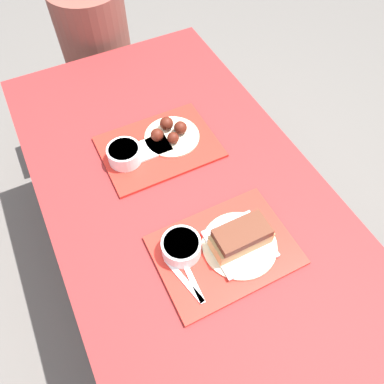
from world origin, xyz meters
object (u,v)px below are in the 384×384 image
at_px(tray_far, 160,146).
at_px(wings_plate_far, 170,133).
at_px(person_seated_across, 94,35).
at_px(brisket_sandwich_plate, 241,240).
at_px(tray_near, 225,250).
at_px(bowl_coleslaw_far, 124,154).
at_px(bowl_coleslaw_near, 181,246).

xyz_separation_m(tray_far, wings_plate_far, (0.05, 0.02, 0.03)).
relative_size(wings_plate_far, person_seated_across, 0.29).
bearing_deg(brisket_sandwich_plate, tray_far, 96.18).
bearing_deg(brisket_sandwich_plate, person_seated_across, 91.51).
relative_size(tray_near, bowl_coleslaw_far, 3.52).
bearing_deg(wings_plate_far, bowl_coleslaw_far, -171.43).
height_order(bowl_coleslaw_near, wings_plate_far, same).
bearing_deg(wings_plate_far, brisket_sandwich_plate, -90.10).
relative_size(bowl_coleslaw_far, person_seated_across, 0.17).
distance_m(brisket_sandwich_plate, wings_plate_far, 0.51).
height_order(tray_far, bowl_coleslaw_near, bowl_coleslaw_near).
height_order(tray_far, brisket_sandwich_plate, brisket_sandwich_plate).
distance_m(tray_near, tray_far, 0.48).
relative_size(bowl_coleslaw_far, wings_plate_far, 0.58).
distance_m(tray_near, brisket_sandwich_plate, 0.06).
bearing_deg(bowl_coleslaw_far, tray_near, -72.91).
distance_m(bowl_coleslaw_near, bowl_coleslaw_far, 0.42).
xyz_separation_m(tray_near, tray_far, (-0.01, 0.48, 0.00)).
relative_size(tray_far, bowl_coleslaw_near, 3.52).
distance_m(bowl_coleslaw_far, person_seated_across, 0.89).
xyz_separation_m(tray_far, person_seated_across, (0.02, 0.87, -0.05)).
height_order(brisket_sandwich_plate, person_seated_across, person_seated_across).
xyz_separation_m(bowl_coleslaw_far, wings_plate_far, (0.19, 0.03, -0.01)).
xyz_separation_m(tray_near, bowl_coleslaw_far, (-0.14, 0.47, 0.04)).
relative_size(tray_far, bowl_coleslaw_far, 3.52).
bearing_deg(tray_near, tray_far, 90.75).
height_order(tray_near, brisket_sandwich_plate, brisket_sandwich_plate).
bearing_deg(brisket_sandwich_plate, tray_near, 169.40).
bearing_deg(person_seated_across, bowl_coleslaw_far, -100.06).
bearing_deg(bowl_coleslaw_near, tray_near, -23.79).
bearing_deg(bowl_coleslaw_near, wings_plate_far, 69.25).
relative_size(bowl_coleslaw_near, bowl_coleslaw_far, 1.00).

